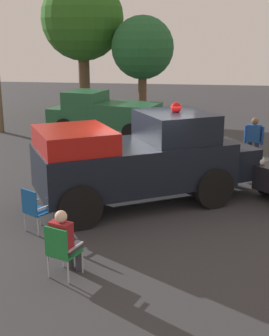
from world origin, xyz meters
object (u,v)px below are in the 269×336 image
vintage_fire_truck (143,158)px  parked_pickup (104,113)px  spectator_seated (65,240)px  lawn_chair_by_car (34,207)px  oak_tree_left (143,48)px  lawn_chair_near_truck (61,248)px  oak_tree_right (82,19)px  spectator_standing (254,139)px

vintage_fire_truck → parked_pickup: vintage_fire_truck is taller
vintage_fire_truck → spectator_seated: (-3.93, 0.91, -0.50)m
lawn_chair_by_car → oak_tree_left: bearing=-2.3°
parked_pickup → lawn_chair_by_car: parked_pickup is taller
lawn_chair_by_car → oak_tree_left: 14.58m
lawn_chair_near_truck → parked_pickup: bearing=8.3°
oak_tree_right → vintage_fire_truck: bearing=-159.6°
oak_tree_right → lawn_chair_near_truck: bearing=-167.1°
parked_pickup → spectator_seated: bearing=-171.4°
vintage_fire_truck → lawn_chair_near_truck: bearing=166.8°
lawn_chair_by_car → spectator_standing: size_ratio=0.61×
lawn_chair_by_car → oak_tree_left: size_ratio=0.20×
vintage_fire_truck → spectator_standing: 4.92m
vintage_fire_truck → oak_tree_right: bearing=20.4°
spectator_seated → oak_tree_right: oak_tree_right is taller
vintage_fire_truck → oak_tree_left: bearing=7.4°
lawn_chair_by_car → spectator_standing: 8.00m
lawn_chair_near_truck → spectator_seated: (0.12, -0.05, 0.11)m
parked_pickup → oak_tree_left: 4.94m
spectator_seated → oak_tree_left: bearing=2.4°
lawn_chair_near_truck → oak_tree_right: 18.31m
lawn_chair_near_truck → lawn_chair_by_car: (1.84, 1.18, 0.00)m
vintage_fire_truck → spectator_standing: bearing=-40.2°
lawn_chair_by_car → spectator_standing: (5.97, -5.31, 0.37)m
oak_tree_left → oak_tree_right: (1.22, 3.35, 1.42)m
lawn_chair_near_truck → lawn_chair_by_car: size_ratio=1.00×
lawn_chair_near_truck → vintage_fire_truck: bearing=-13.2°
lawn_chair_near_truck → oak_tree_left: (16.09, 0.61, 3.01)m
oak_tree_left → lawn_chair_near_truck: bearing=-177.8°
parked_pickup → lawn_chair_near_truck: bearing=-171.7°
parked_pickup → lawn_chair_by_car: (-10.22, -0.59, -0.40)m
parked_pickup → lawn_chair_near_truck: size_ratio=4.98×
parked_pickup → oak_tree_right: 6.98m
oak_tree_left → spectator_seated: bearing=-177.6°
spectator_seated → spectator_standing: 8.71m
lawn_chair_by_car → oak_tree_right: oak_tree_right is taller
lawn_chair_near_truck → oak_tree_left: bearing=2.2°
lawn_chair_near_truck → spectator_seated: spectator_seated is taller
parked_pickup → oak_tree_left: size_ratio=0.98×
vintage_fire_truck → lawn_chair_by_car: bearing=136.1°
vintage_fire_truck → spectator_seated: vintage_fire_truck is taller
vintage_fire_truck → lawn_chair_by_car: vintage_fire_truck is taller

